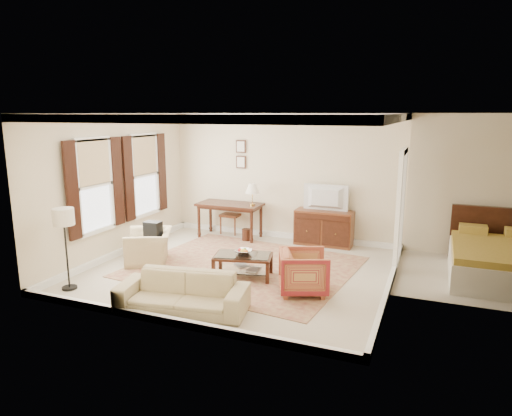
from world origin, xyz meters
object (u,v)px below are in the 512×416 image
Objects in this scene: coffee_table at (243,260)px; striped_armchair at (304,270)px; tv at (325,190)px; sofa at (182,287)px; writing_desk at (230,208)px; club_armchair at (149,241)px; sideboard at (324,228)px.

striped_armchair reaches higher than coffee_table.
tv is 4.42m from sofa.
club_armchair is (-0.71, -2.26, -0.29)m from writing_desk.
sideboard is at bearing 71.53° from coffee_table.
sideboard is 2.88m from striped_armchair.
sofa is (-0.28, -1.63, 0.05)m from coffee_table.
coffee_table is at bearing 54.97° from striped_armchair.
tv is 2.99m from striped_armchair.
coffee_table is (1.36, -2.37, -0.39)m from writing_desk.
club_armchair is at bearing 177.09° from coffee_table.
coffee_table is at bearing -60.12° from writing_desk.
club_armchair is 0.50× the size of sofa.
coffee_table is (-0.86, -2.57, -0.07)m from sideboard.
striped_armchair is at bearing 97.06° from tv.
sideboard is 1.62× the size of striped_armchair.
striped_armchair is at bearing -13.59° from coffee_table.
club_armchair is (-2.92, -2.46, 0.03)m from sideboard.
writing_desk is at bearing -174.84° from sideboard.
writing_desk reaches higher than coffee_table.
sideboard is 4.35m from sofa.
coffee_table is 1.25m from striped_armchair.
sideboard is at bearing -90.00° from tv.
tv is 0.84× the size of coffee_table.
tv is 1.20× the size of striped_armchair.
tv is at bearing 71.39° from coffee_table.
striped_armchair is 3.30m from club_armchair.
sofa is at bearing 17.99° from club_armchair.
writing_desk is 3.71m from striped_armchair.
sofa is (1.08, -4.00, -0.33)m from writing_desk.
writing_desk is 2.29m from tv.
writing_desk is at bearing 22.58° from striped_armchair.
writing_desk is 1.54× the size of club_armchair.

